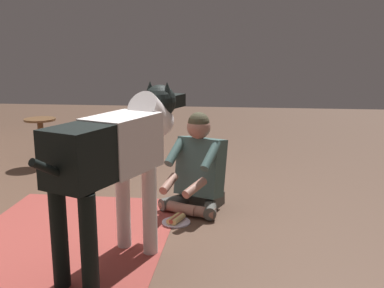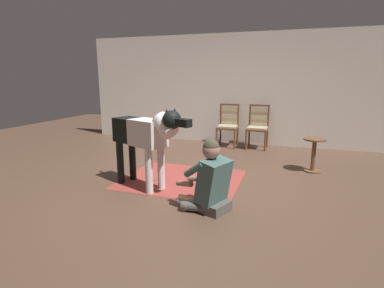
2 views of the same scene
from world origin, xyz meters
The scene contains 6 objects.
ground_plane centered at (0.00, 0.00, 0.00)m, with size 14.23×14.23×0.00m, color brown.
area_rug centered at (-0.15, 0.18, 0.00)m, with size 1.82×1.53×0.01m, color brown.
person_sitting_on_floor centered at (0.57, -0.76, 0.36)m, with size 0.72×0.61×0.88m.
large_dog centered at (-0.50, -0.33, 0.78)m, with size 1.48×0.71×1.20m.
hot_dog_on_plate centered at (0.20, -0.61, 0.03)m, with size 0.24×0.24×0.06m.
round_side_table centered at (1.84, 1.28, 0.34)m, with size 0.37×0.37×0.58m.
Camera 1 is at (-3.35, -1.14, 1.49)m, focal length 42.72 mm.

